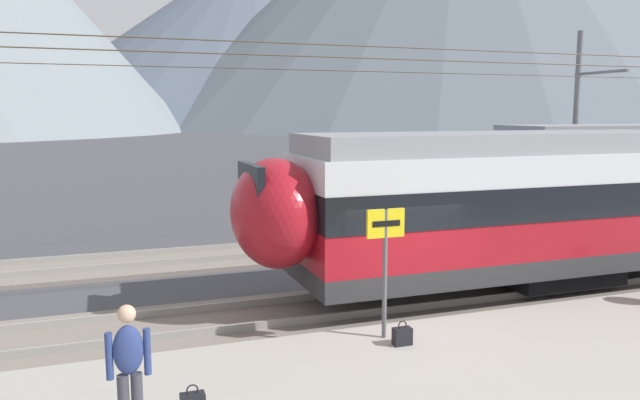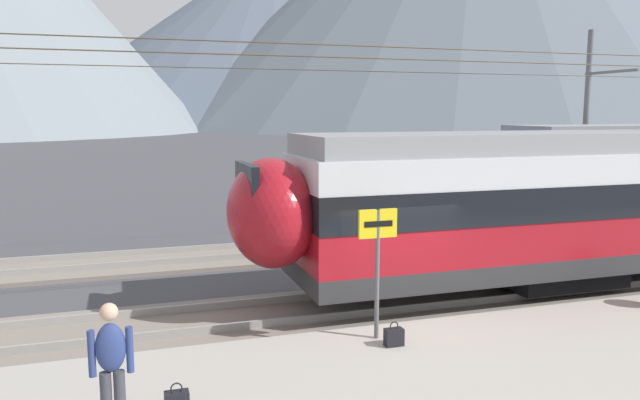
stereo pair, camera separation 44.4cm
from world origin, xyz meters
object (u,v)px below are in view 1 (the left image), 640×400
(passenger_walking, at_px, (129,365))
(handbag_near_sign, at_px, (402,336))
(platform_sign, at_px, (385,244))
(catenary_mast_far_side, at_px, (579,121))

(passenger_walking, bearing_deg, handbag_near_sign, 19.78)
(platform_sign, bearing_deg, catenary_mast_far_side, 37.62)
(handbag_near_sign, bearing_deg, passenger_walking, -160.22)
(catenary_mast_far_side, bearing_deg, platform_sign, -142.38)
(catenary_mast_far_side, height_order, platform_sign, catenary_mast_far_side)
(platform_sign, distance_m, handbag_near_sign, 1.60)
(platform_sign, distance_m, passenger_walking, 4.90)
(platform_sign, bearing_deg, handbag_near_sign, -71.22)
(passenger_walking, height_order, handbag_near_sign, passenger_walking)
(platform_sign, height_order, passenger_walking, platform_sign)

